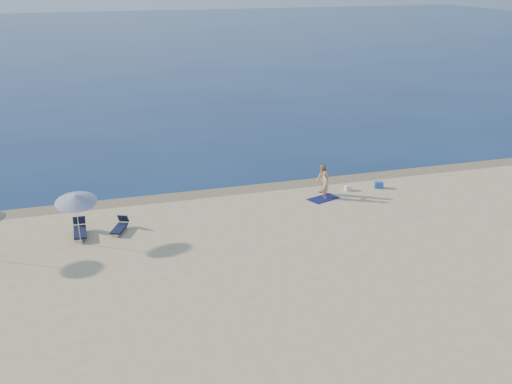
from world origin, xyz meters
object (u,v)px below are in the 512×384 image
at_px(person_left, 325,184).
at_px(person_right, 323,180).
at_px(blue_cooler, 379,185).
at_px(umbrella_near, 76,199).

distance_m(person_left, person_right, 0.54).
bearing_deg(blue_cooler, person_right, -158.59).
distance_m(person_right, umbrella_near, 13.71).
bearing_deg(person_right, blue_cooler, 88.71).
bearing_deg(umbrella_near, person_right, 21.94).
relative_size(person_right, umbrella_near, 0.68).
bearing_deg(blue_cooler, person_left, -150.43).
height_order(person_left, umbrella_near, umbrella_near).
bearing_deg(person_right, umbrella_near, -81.50).
bearing_deg(person_left, blue_cooler, -83.82).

